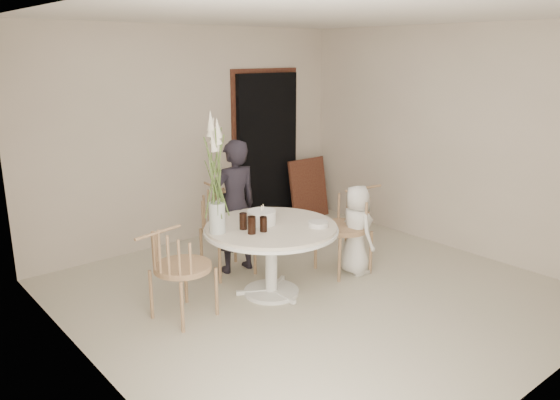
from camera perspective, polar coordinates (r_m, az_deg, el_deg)
ground at (r=5.68m, az=3.49°, el=-9.56°), size 4.50×4.50×0.00m
room_shell at (r=5.21m, az=3.78°, el=6.81°), size 4.50×4.50×4.50m
doorway at (r=7.68m, az=-1.38°, el=5.28°), size 1.00×0.10×2.10m
door_trim at (r=7.70m, az=-1.57°, el=5.76°), size 1.12×0.03×2.22m
table at (r=5.41m, az=-0.93°, el=-3.80°), size 1.33×1.33×0.73m
picture_frame at (r=8.01m, az=3.00°, el=1.20°), size 0.66×0.20×0.87m
chair_far at (r=6.08m, az=-6.16°, el=-1.75°), size 0.56×0.60×0.95m
chair_right at (r=6.10m, az=7.68°, el=-1.77°), size 0.61×0.57×0.95m
chair_left at (r=4.95m, az=-11.29°, el=-6.28°), size 0.60×0.57×0.91m
girl at (r=5.99m, az=-4.76°, el=-0.70°), size 0.57×0.40×1.48m
boy at (r=6.03m, az=7.99°, el=-3.11°), size 0.41×0.54×1.00m
birthday_cake at (r=5.40m, az=-1.92°, el=-1.81°), size 0.28×0.28×0.19m
cola_tumbler_a at (r=5.11m, az=-2.98°, el=-2.64°), size 0.08×0.08×0.17m
cola_tumbler_b at (r=5.17m, az=-1.76°, el=-2.53°), size 0.07×0.07×0.15m
cola_tumbler_c at (r=5.25m, az=-3.87°, el=-2.22°), size 0.10×0.10×0.16m
cola_tumbler_d at (r=5.17m, az=-1.70°, el=-2.59°), size 0.08×0.08×0.14m
plate_stack at (r=5.34m, az=4.02°, el=-2.53°), size 0.21×0.21×0.05m
flower_vase at (r=5.05m, az=-6.73°, el=2.48°), size 0.16×0.16×1.15m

